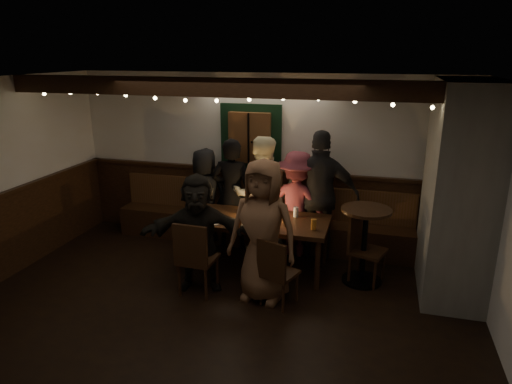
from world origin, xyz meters
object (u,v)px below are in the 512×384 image
(chair_near_right, at_px, (276,269))
(person_c, at_px, (261,195))
(person_e, at_px, (321,195))
(person_b, at_px, (232,194))
(high_top, at_px, (365,236))
(person_f, at_px, (198,232))
(person_d, at_px, (297,204))
(chair_near_left, at_px, (194,255))
(chair_end, at_px, (362,243))
(person_a, at_px, (205,196))
(dining_table, at_px, (252,223))
(person_g, at_px, (263,231))

(chair_near_right, distance_m, person_c, 1.69)
(person_e, bearing_deg, person_b, -2.79)
(high_top, xyz_separation_m, person_f, (-1.99, -0.69, 0.11))
(chair_near_right, distance_m, person_b, 1.88)
(person_b, relative_size, person_e, 0.91)
(person_d, relative_size, person_e, 0.83)
(chair_near_left, distance_m, high_top, 2.17)
(chair_end, bearing_deg, person_f, -159.56)
(person_a, relative_size, person_b, 0.88)
(chair_end, xyz_separation_m, person_a, (-2.42, 0.68, 0.23))
(chair_end, height_order, person_d, person_d)
(chair_near_left, distance_m, person_f, 0.30)
(dining_table, height_order, chair_near_left, chair_near_left)
(person_d, bearing_deg, person_c, 8.30)
(person_a, distance_m, person_b, 0.49)
(person_g, bearing_deg, chair_end, 41.05)
(person_a, height_order, person_e, person_e)
(dining_table, relative_size, person_b, 1.22)
(person_b, bearing_deg, chair_near_right, 119.05)
(dining_table, distance_m, person_c, 0.69)
(person_c, bearing_deg, person_e, 162.30)
(chair_near_left, xyz_separation_m, chair_end, (1.93, 0.94, -0.02))
(person_c, bearing_deg, dining_table, 76.02)
(person_a, height_order, person_f, person_a)
(person_d, bearing_deg, person_f, 62.16)
(person_a, bearing_deg, chair_near_left, 101.25)
(person_a, bearing_deg, high_top, 158.07)
(person_g, bearing_deg, person_f, -175.88)
(person_d, distance_m, person_f, 1.66)
(person_f, bearing_deg, high_top, 4.24)
(chair_near_right, relative_size, high_top, 0.84)
(high_top, bearing_deg, person_a, 163.62)
(chair_near_left, height_order, high_top, high_top)
(person_e, bearing_deg, chair_end, 132.80)
(person_a, height_order, person_c, person_c)
(person_b, height_order, person_f, person_b)
(person_a, distance_m, person_d, 1.46)
(person_f, bearing_deg, dining_table, 38.78)
(person_e, bearing_deg, high_top, 132.38)
(person_e, height_order, person_f, person_e)
(high_top, relative_size, person_a, 0.67)
(person_a, bearing_deg, person_d, 171.14)
(dining_table, bearing_deg, chair_near_left, -117.84)
(high_top, relative_size, person_g, 0.58)
(chair_near_right, relative_size, person_f, 0.57)
(dining_table, bearing_deg, person_f, -126.34)
(person_c, distance_m, person_f, 1.42)
(chair_near_right, height_order, person_c, person_c)
(person_b, height_order, person_e, person_e)
(person_c, distance_m, person_e, 0.88)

